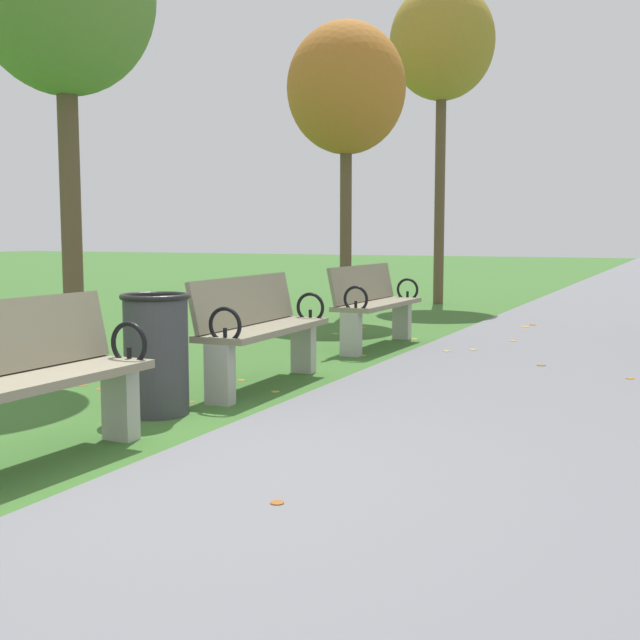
% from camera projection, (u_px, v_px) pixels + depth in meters
% --- Properties ---
extents(ground_plane, '(80.00, 80.00, 0.00)m').
position_uv_depth(ground_plane, '(114.00, 475.00, 4.20)').
color(ground_plane, '#386628').
extents(park_bench_1, '(0.51, 1.61, 0.90)m').
position_uv_depth(park_bench_1, '(17.00, 380.00, 4.23)').
color(park_bench_1, gray).
rests_on(park_bench_1, ground).
extents(park_bench_2, '(0.52, 1.61, 0.90)m').
position_uv_depth(park_bench_2, '(260.00, 328.00, 6.57)').
color(park_bench_2, gray).
rests_on(park_bench_2, ground).
extents(park_bench_3, '(0.50, 1.61, 0.90)m').
position_uv_depth(park_bench_3, '(374.00, 303.00, 8.87)').
color(park_bench_3, gray).
rests_on(park_bench_3, ground).
extents(tree_3, '(1.71, 1.71, 4.27)m').
position_uv_depth(tree_3, '(346.00, 90.00, 11.60)').
color(tree_3, brown).
rests_on(tree_3, ground).
extents(tree_4, '(1.81, 1.81, 5.53)m').
position_uv_depth(tree_4, '(442.00, 44.00, 13.90)').
color(tree_4, brown).
rests_on(tree_4, ground).
extents(trash_bin, '(0.48, 0.48, 0.84)m').
position_uv_depth(trash_bin, '(156.00, 354.00, 5.56)').
color(trash_bin, '#38383D').
rests_on(trash_bin, ground).
extents(scattered_leaves, '(4.94, 9.65, 0.02)m').
position_uv_depth(scattered_leaves, '(369.00, 359.00, 7.99)').
color(scattered_leaves, gold).
rests_on(scattered_leaves, ground).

